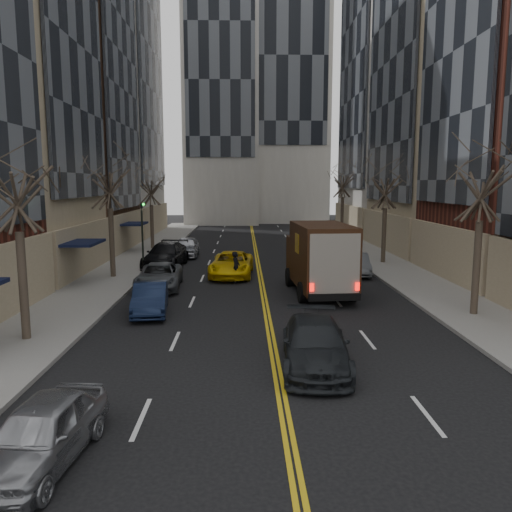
# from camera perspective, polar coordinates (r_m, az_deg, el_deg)

# --- Properties ---
(ground) EXTENTS (160.00, 160.00, 0.00)m
(ground) POSITION_cam_1_polar(r_m,az_deg,el_deg) (11.06, 4.28, -22.46)
(ground) COLOR black
(ground) RESTS_ON ground
(sidewalk_left) EXTENTS (4.00, 66.00, 0.15)m
(sidewalk_left) POSITION_cam_1_polar(r_m,az_deg,el_deg) (37.74, -13.63, -0.41)
(sidewalk_left) COLOR slate
(sidewalk_left) RESTS_ON ground
(sidewalk_right) EXTENTS (4.00, 66.00, 0.15)m
(sidewalk_right) POSITION_cam_1_polar(r_m,az_deg,el_deg) (38.21, 13.78, -0.31)
(sidewalk_right) COLOR slate
(sidewalk_right) RESTS_ON ground
(streetwall_left) EXTENTS (14.00, 49.50, 36.00)m
(streetwall_left) POSITION_cam_1_polar(r_m,az_deg,el_deg) (44.28, -23.15, 20.62)
(streetwall_left) COLOR #562319
(streetwall_left) RESTS_ON ground
(streetwall_right) EXTENTS (12.26, 49.00, 34.00)m
(streetwall_right) POSITION_cam_1_polar(r_m,az_deg,el_deg) (46.11, 22.11, 19.56)
(streetwall_right) COLOR #4C301E
(streetwall_right) RESTS_ON ground
(tower_far_a) EXTENTS (10.00, 10.00, 60.00)m
(tower_far_a) POSITION_cam_1_polar(r_m,az_deg,el_deg) (75.54, -4.05, 27.12)
(tower_far_a) COLOR #B7B2A8
(tower_far_a) RESTS_ON ground
(tree_lf_near) EXTENTS (3.20, 3.20, 8.41)m
(tree_lf_near) POSITION_cam_1_polar(r_m,az_deg,el_deg) (19.13, -25.85, 9.26)
(tree_lf_near) COLOR #382D23
(tree_lf_near) RESTS_ON sidewalk_left
(tree_lf_mid) EXTENTS (3.20, 3.20, 8.91)m
(tree_lf_mid) POSITION_cam_1_polar(r_m,az_deg,el_deg) (30.48, -16.48, 9.77)
(tree_lf_mid) COLOR #382D23
(tree_lf_mid) RESTS_ON sidewalk_left
(tree_lf_far) EXTENTS (3.20, 3.20, 8.12)m
(tree_lf_far) POSITION_cam_1_polar(r_m,az_deg,el_deg) (43.17, -11.96, 8.65)
(tree_lf_far) COLOR #382D23
(tree_lf_far) RESTS_ON sidewalk_left
(tree_rt_near) EXTENTS (3.20, 3.20, 8.71)m
(tree_rt_near) POSITION_cam_1_polar(r_m,az_deg,el_deg) (22.69, 24.54, 9.61)
(tree_rt_near) COLOR #382D23
(tree_rt_near) RESTS_ON sidewalk_right
(tree_rt_mid) EXTENTS (3.20, 3.20, 8.32)m
(tree_rt_mid) POSITION_cam_1_polar(r_m,az_deg,el_deg) (35.82, 14.65, 8.89)
(tree_rt_mid) COLOR #382D23
(tree_rt_mid) RESTS_ON sidewalk_right
(tree_rt_far) EXTENTS (3.20, 3.20, 9.11)m
(tree_rt_far) POSITION_cam_1_polar(r_m,az_deg,el_deg) (50.42, 9.93, 9.45)
(tree_rt_far) COLOR #382D23
(tree_rt_far) RESTS_ON sidewalk_right
(traffic_signal) EXTENTS (0.29, 0.26, 4.70)m
(traffic_signal) POSITION_cam_1_polar(r_m,az_deg,el_deg) (32.22, -12.87, 3.07)
(traffic_signal) COLOR black
(traffic_signal) RESTS_ON sidewalk_left
(ups_truck) EXTENTS (3.06, 6.80, 3.65)m
(ups_truck) POSITION_cam_1_polar(r_m,az_deg,el_deg) (25.61, 7.28, -0.31)
(ups_truck) COLOR black
(ups_truck) RESTS_ON ground
(observer_sedan) EXTENTS (2.36, 5.05, 1.43)m
(observer_sedan) POSITION_cam_1_polar(r_m,az_deg,el_deg) (15.76, 6.78, -10.01)
(observer_sedan) COLOR black
(observer_sedan) RESTS_ON ground
(taxi) EXTENTS (2.79, 5.48, 1.48)m
(taxi) POSITION_cam_1_polar(r_m,az_deg,el_deg) (30.53, -2.80, -0.94)
(taxi) COLOR #E1B709
(taxi) RESTS_ON ground
(pedestrian) EXTENTS (0.59, 0.75, 1.80)m
(pedestrian) POSITION_cam_1_polar(r_m,az_deg,el_deg) (28.45, -2.31, -1.29)
(pedestrian) COLOR black
(pedestrian) RESTS_ON ground
(parked_lf_a) EXTENTS (2.02, 4.07, 1.33)m
(parked_lf_a) POSITION_cam_1_polar(r_m,az_deg,el_deg) (11.51, -23.35, -18.09)
(parked_lf_a) COLOR #94969B
(parked_lf_a) RESTS_ON ground
(parked_lf_b) EXTENTS (1.88, 4.18, 1.33)m
(parked_lf_b) POSITION_cam_1_polar(r_m,az_deg,el_deg) (22.35, -11.99, -4.76)
(parked_lf_b) COLOR #101932
(parked_lf_b) RESTS_ON ground
(parked_lf_c) EXTENTS (2.53, 5.03, 1.37)m
(parked_lf_c) POSITION_cam_1_polar(r_m,az_deg,el_deg) (27.38, -11.01, -2.29)
(parked_lf_c) COLOR #4D5054
(parked_lf_c) RESTS_ON ground
(parked_lf_d) EXTENTS (2.86, 5.83, 1.63)m
(parked_lf_d) POSITION_cam_1_polar(r_m,az_deg,el_deg) (34.34, -10.28, 0.09)
(parked_lf_d) COLOR black
(parked_lf_d) RESTS_ON ground
(parked_lf_e) EXTENTS (1.91, 4.51, 1.52)m
(parked_lf_e) POSITION_cam_1_polar(r_m,az_deg,el_deg) (39.08, -7.92, 1.06)
(parked_lf_e) COLOR #B3B4BB
(parked_lf_e) RESTS_ON ground
(parked_rt_a) EXTENTS (1.81, 4.17, 1.33)m
(parked_rt_a) POSITION_cam_1_polar(r_m,az_deg,el_deg) (31.58, 11.40, -0.92)
(parked_rt_a) COLOR #4D5155
(parked_rt_a) RESTS_ON ground
(parked_rt_b) EXTENTS (3.04, 5.39, 1.42)m
(parked_rt_b) POSITION_cam_1_polar(r_m,az_deg,el_deg) (42.89, 6.84, 1.65)
(parked_rt_b) COLOR #9EA1A5
(parked_rt_b) RESTS_ON ground
(parked_rt_c) EXTENTS (2.11, 4.73, 1.35)m
(parked_rt_c) POSITION_cam_1_polar(r_m,az_deg,el_deg) (44.79, 7.98, 1.87)
(parked_rt_c) COLOR black
(parked_rt_c) RESTS_ON ground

